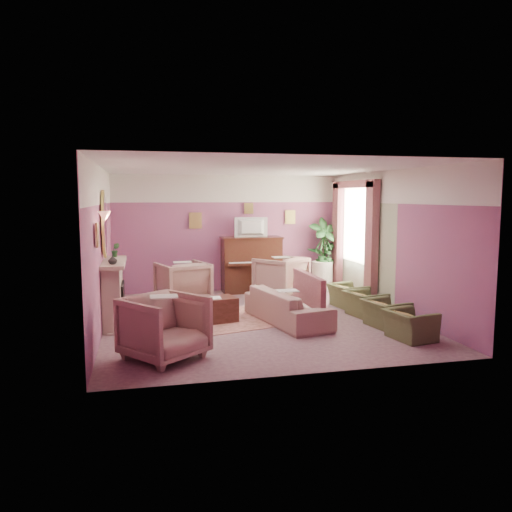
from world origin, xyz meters
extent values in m
cube|color=#805F65|center=(0.00, 0.00, 0.00)|extent=(5.50, 6.00, 0.01)
cube|color=silver|center=(0.00, 0.00, 2.80)|extent=(5.50, 6.00, 0.01)
cube|color=#825180|center=(0.00, 3.00, 1.40)|extent=(5.50, 0.02, 2.80)
cube|color=#825180|center=(0.00, -3.00, 1.40)|extent=(5.50, 0.02, 2.80)
cube|color=#825180|center=(-2.75, 0.00, 1.40)|extent=(0.02, 6.00, 2.80)
cube|color=#825180|center=(2.75, 0.00, 1.40)|extent=(0.02, 6.00, 2.80)
cube|color=silver|center=(0.00, 2.99, 2.47)|extent=(5.50, 0.01, 0.65)
cube|color=#AAB390|center=(2.73, 1.30, 1.07)|extent=(0.01, 3.00, 2.15)
cube|color=tan|center=(-2.59, 0.20, 0.55)|extent=(0.30, 1.40, 1.10)
cube|color=black|center=(-2.49, 0.20, 0.40)|extent=(0.18, 0.72, 0.68)
cube|color=orange|center=(-2.45, 0.20, 0.22)|extent=(0.06, 0.54, 0.10)
cube|color=tan|center=(-2.56, 0.20, 1.12)|extent=(0.40, 1.55, 0.07)
cube|color=tan|center=(-2.39, 0.20, 0.01)|extent=(0.55, 1.50, 0.02)
ellipsoid|color=#D9C55E|center=(-2.70, 0.20, 1.80)|extent=(0.04, 0.72, 1.20)
ellipsoid|color=white|center=(-2.67, 0.20, 1.80)|extent=(0.01, 0.60, 1.06)
cone|color=#FE9C77|center=(-2.62, -0.85, 1.98)|extent=(0.20, 0.20, 0.16)
cube|color=#432016|center=(0.50, 2.68, 0.65)|extent=(1.40, 0.60, 1.30)
cube|color=#432016|center=(0.50, 2.33, 0.72)|extent=(1.30, 0.12, 0.06)
cube|color=white|center=(0.50, 2.33, 0.76)|extent=(1.20, 0.08, 0.02)
cube|color=#432016|center=(0.50, 2.68, 1.31)|extent=(1.45, 0.65, 0.04)
imported|color=black|center=(0.50, 2.63, 1.60)|extent=(0.80, 0.12, 0.48)
cube|color=#D9C55E|center=(-0.80, 2.96, 1.72)|extent=(0.30, 0.03, 0.38)
cube|color=#D9C55E|center=(1.55, 2.96, 1.78)|extent=(0.26, 0.03, 0.34)
cube|color=#D9C55E|center=(0.50, 2.96, 2.00)|extent=(0.22, 0.03, 0.26)
cube|color=#D9C55E|center=(-2.71, -1.20, 1.72)|extent=(0.03, 0.28, 0.36)
cube|color=white|center=(2.70, 1.55, 1.70)|extent=(0.03, 1.40, 1.80)
cube|color=#8A4C52|center=(2.62, 0.63, 1.30)|extent=(0.16, 0.34, 2.60)
cube|color=#8A4C52|center=(2.62, 2.47, 1.30)|extent=(0.16, 0.34, 2.60)
cube|color=#8A4C52|center=(2.62, 1.55, 2.56)|extent=(0.16, 2.20, 0.16)
imported|color=#215124|center=(-2.55, 0.75, 1.29)|extent=(0.16, 0.16, 0.28)
imported|color=silver|center=(-2.55, -0.30, 1.23)|extent=(0.16, 0.16, 0.16)
cube|color=#B37062|center=(-0.83, -0.01, 0.01)|extent=(2.86, 2.35, 0.01)
cube|color=#4B251B|center=(-0.91, -0.07, 0.23)|extent=(1.09, 0.71, 0.45)
cube|color=white|center=(-0.86, -0.07, 0.46)|extent=(0.35, 0.28, 0.01)
imported|color=#A57E72|center=(0.49, -0.37, 0.41)|extent=(0.68, 2.05, 0.83)
cube|color=#8A4C52|center=(0.89, -0.37, 0.60)|extent=(0.10, 1.55, 0.57)
imported|color=#A57E72|center=(-1.23, 1.66, 0.51)|extent=(0.97, 0.97, 1.01)
imported|color=#A57E72|center=(1.06, 2.03, 0.51)|extent=(0.97, 0.97, 1.01)
imported|color=#A57E72|center=(-1.79, -1.98, 0.51)|extent=(0.97, 0.97, 1.01)
imported|color=#4E5832|center=(2.09, -1.88, 0.32)|extent=(0.52, 0.73, 0.63)
imported|color=#4E5832|center=(2.09, -1.06, 0.32)|extent=(0.52, 0.73, 0.63)
imported|color=#4E5832|center=(2.09, -0.24, 0.32)|extent=(0.52, 0.73, 0.63)
imported|color=#4E5832|center=(2.09, 0.58, 0.32)|extent=(0.52, 0.73, 0.63)
cylinder|color=silver|center=(2.25, 2.52, 0.35)|extent=(0.52, 0.52, 0.70)
imported|color=#215124|center=(2.25, 2.52, 0.87)|extent=(0.30, 0.30, 0.34)
imported|color=#215124|center=(2.37, 2.42, 0.84)|extent=(0.16, 0.16, 0.28)
cylinder|color=brown|center=(2.31, 2.59, 0.17)|extent=(0.34, 0.34, 0.34)
imported|color=#215124|center=(2.31, 2.59, 1.06)|extent=(0.76, 0.76, 1.44)
camera|label=1|loc=(-2.09, -8.92, 2.28)|focal=35.00mm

